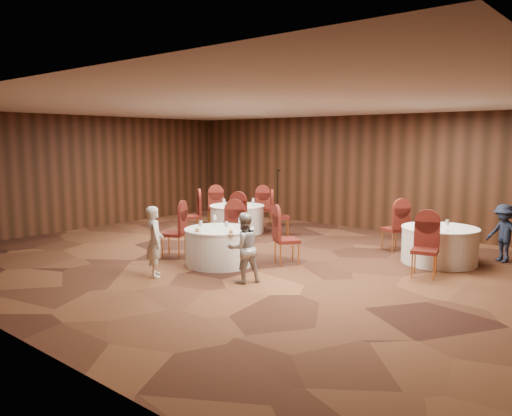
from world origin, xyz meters
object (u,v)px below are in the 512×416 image
Objects in this scene: mic_stand at (278,210)px; woman_b at (244,248)px; man_c at (503,233)px; table_left at (237,219)px; table_main at (219,246)px; woman_a at (155,241)px; table_right at (439,245)px.

mic_stand is 1.34× the size of woman_b.
mic_stand is 1.39× the size of man_c.
woman_b is (3.36, -3.56, 0.25)m from table_left.
table_left is at bearing 126.35° from table_main.
mic_stand is at bearing -154.79° from man_c.
woman_b reaches higher than table_left.
woman_a is (-0.30, -1.40, 0.28)m from table_main.
woman_a is (-3.67, -4.39, 0.28)m from table_right.
man_c is (6.48, 1.02, 0.23)m from table_left.
woman_b is at bearing -58.45° from mic_stand.
table_right is 0.91× the size of mic_stand.
mic_stand is 5.84m from woman_b.
table_left is 5.51m from table_right.
table_right is (5.51, 0.09, 0.00)m from table_left.
mic_stand reaches higher than woman_a.
man_c is at bearing -3.71° from mic_stand.
table_left is at bearing -142.13° from man_c.
woman_b is 5.53m from man_c.
man_c reaches higher than table_main.
mic_stand is at bearing -40.40° from woman_a.
table_right is 1.36m from man_c.
table_right is at bearing -14.33° from mic_stand.
man_c is (6.17, -0.40, 0.11)m from mic_stand.
mic_stand is (0.31, 1.42, 0.12)m from table_left.
woman_b is at bearing -28.09° from table_main.
man_c reaches higher than table_right.
table_main is 1.46m from woman_a.
mic_stand is (-5.20, 1.33, 0.12)m from table_right.
man_c is (0.97, 0.93, 0.23)m from table_right.
table_main is 0.94× the size of table_left.
table_main is 5.86m from man_c.
table_main is 1.16× the size of man_c.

